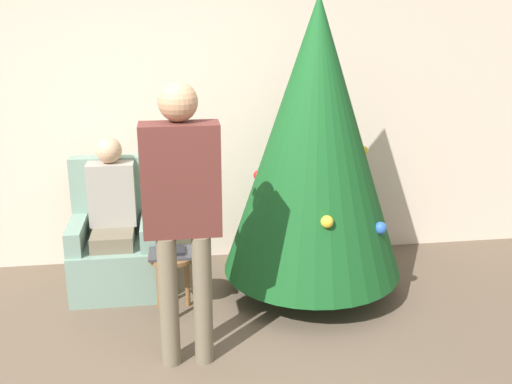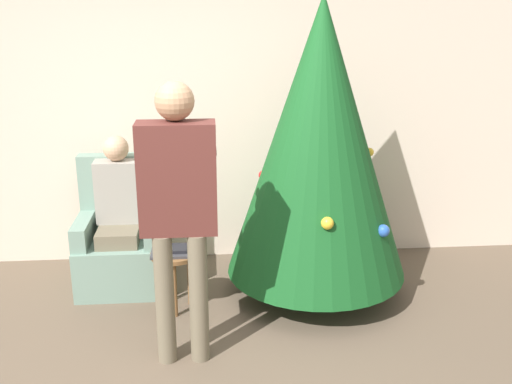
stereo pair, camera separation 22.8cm
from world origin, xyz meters
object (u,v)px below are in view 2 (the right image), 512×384
Objects in this scene: christmas_tree at (319,140)px; side_stool at (175,263)px; person_seated at (119,207)px; armchair at (122,242)px; person_standing at (178,198)px.

christmas_tree is 1.40m from side_stool.
armchair is at bearing 90.00° from person_seated.
person_seated is 1.27m from person_standing.
person_standing is at bearing -82.59° from side_stool.
side_stool is at bearing 97.41° from person_standing.
christmas_tree reaches higher than person_seated.
person_seated reaches higher than armchair.
person_standing is 3.91× the size of side_stool.
person_standing is at bearing -64.52° from armchair.
christmas_tree is 1.80m from armchair.
side_stool is (-1.09, -0.17, -0.87)m from christmas_tree.
christmas_tree reaches higher than side_stool.
christmas_tree is 1.28× the size of person_standing.
christmas_tree reaches higher than armchair.
person_standing is (0.53, -1.11, 0.73)m from armchair.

